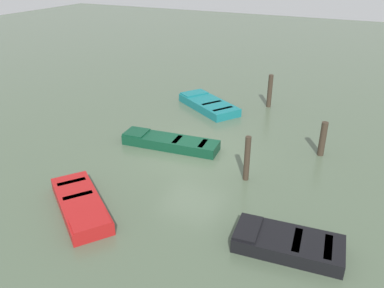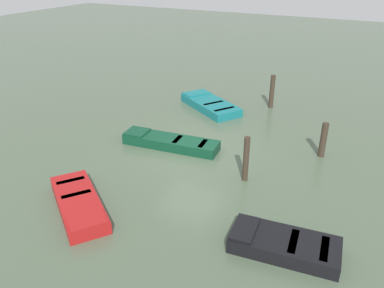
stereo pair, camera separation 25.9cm
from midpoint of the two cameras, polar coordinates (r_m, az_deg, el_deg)
ground_plane at (r=15.46m, az=-0.48°, el=-1.17°), size 80.00×80.00×0.00m
rowboat_red at (r=12.47m, az=-16.70°, el=-8.57°), size 2.88×3.34×0.46m
rowboat_dark_green at (r=15.80m, az=-3.77°, el=0.29°), size 1.41×4.05×0.46m
rowboat_black at (r=10.83m, az=13.20°, el=-14.04°), size 1.56×2.94×0.46m
rowboat_teal at (r=19.88m, az=2.03°, el=5.87°), size 3.16×3.80×0.46m
mooring_piling_mid_right at (r=13.33m, az=7.57°, el=-2.14°), size 0.20×0.20×1.65m
mooring_piling_center at (r=15.71m, az=18.27°, el=0.72°), size 0.25×0.25×1.39m
mooring_piling_far_right at (r=20.25m, az=11.04°, el=7.67°), size 0.24×0.24×1.69m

